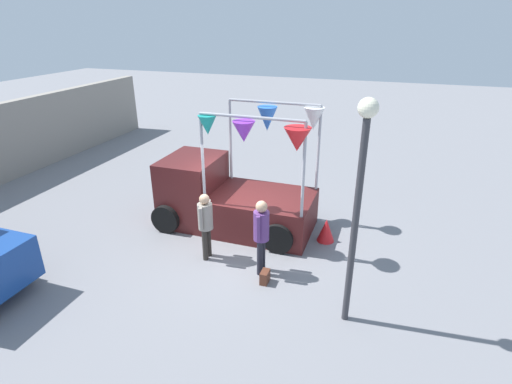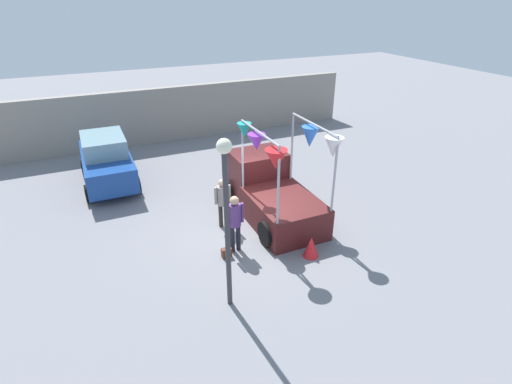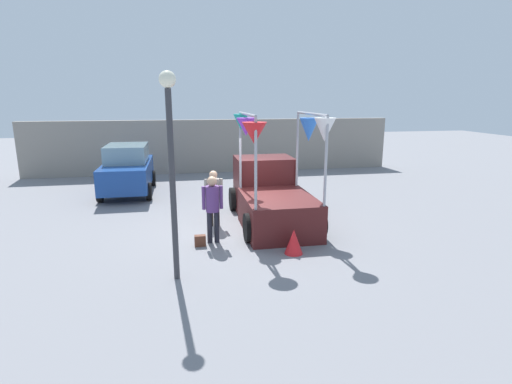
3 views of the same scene
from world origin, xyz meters
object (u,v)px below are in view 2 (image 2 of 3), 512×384
object	(u,v)px
vendor_truck	(270,188)
folded_kite_bundle_crimson	(311,247)
person_customer	(235,218)
person_vendor	(223,198)
parked_car	(107,160)
street_lamp	(226,205)
handbag	(227,253)

from	to	relation	value
vendor_truck	folded_kite_bundle_crimson	world-z (taller)	vendor_truck
person_customer	folded_kite_bundle_crimson	world-z (taller)	person_customer
person_vendor	parked_car	bearing A→B (deg)	121.66
vendor_truck	street_lamp	xyz separation A→B (m)	(-2.78, -3.54, 1.78)
person_vendor	handbag	xyz separation A→B (m)	(-0.49, -1.58, -0.84)
person_vendor	street_lamp	bearing A→B (deg)	-107.62
person_vendor	handbag	bearing A→B (deg)	-107.34
person_vendor	folded_kite_bundle_crimson	bearing A→B (deg)	-56.23
street_lamp	vendor_truck	bearing A→B (deg)	51.89
parked_car	folded_kite_bundle_crimson	size ratio (longest dim) A/B	6.67
parked_car	person_customer	xyz separation A→B (m)	(2.79, -6.14, 0.11)
vendor_truck	handbag	size ratio (longest dim) A/B	14.63
parked_car	street_lamp	distance (m)	8.50
parked_car	person_vendor	xyz separation A→B (m)	(2.93, -4.75, 0.04)
person_customer	folded_kite_bundle_crimson	bearing A→B (deg)	-31.66
folded_kite_bundle_crimson	person_customer	bearing A→B (deg)	148.34
vendor_truck	person_customer	distance (m)	2.44
parked_car	person_customer	bearing A→B (deg)	-65.59
person_vendor	folded_kite_bundle_crimson	xyz separation A→B (m)	(1.68, -2.51, -0.68)
person_vendor	folded_kite_bundle_crimson	size ratio (longest dim) A/B	2.71
person_customer	person_vendor	world-z (taller)	person_customer
handbag	street_lamp	size ratio (longest dim) A/B	0.07
vendor_truck	handbag	bearing A→B (deg)	-141.22
person_vendor	street_lamp	world-z (taller)	street_lamp
vendor_truck	person_vendor	bearing A→B (deg)	-173.77
parked_car	person_customer	world-z (taller)	parked_car
folded_kite_bundle_crimson	parked_car	bearing A→B (deg)	122.40
person_vendor	person_customer	bearing A→B (deg)	-95.97
person_customer	person_vendor	xyz separation A→B (m)	(0.14, 1.38, -0.07)
folded_kite_bundle_crimson	person_vendor	bearing A→B (deg)	123.77
vendor_truck	handbag	xyz separation A→B (m)	(-2.21, -1.77, -0.76)
handbag	folded_kite_bundle_crimson	size ratio (longest dim) A/B	0.47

